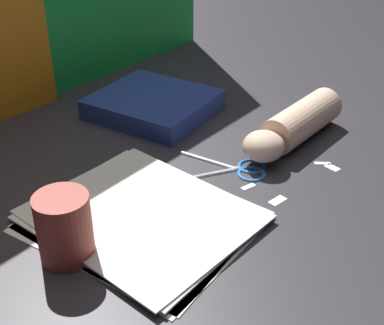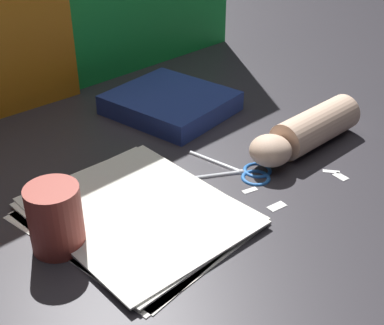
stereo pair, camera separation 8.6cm
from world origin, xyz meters
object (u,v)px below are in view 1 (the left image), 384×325
at_px(book_closed, 153,104).
at_px(mug, 64,228).
at_px(scissors, 237,168).
at_px(paper_stack, 142,218).
at_px(hand_forearm, 294,126).

relative_size(book_closed, mug, 2.54).
bearing_deg(scissors, book_closed, 72.25).
height_order(paper_stack, hand_forearm, hand_forearm).
bearing_deg(book_closed, paper_stack, -141.95).
relative_size(paper_stack, hand_forearm, 1.23).
distance_m(book_closed, scissors, 0.28).
distance_m(paper_stack, scissors, 0.22).
height_order(paper_stack, scissors, paper_stack).
xyz_separation_m(book_closed, hand_forearm, (0.06, -0.30, 0.01)).
height_order(book_closed, hand_forearm, hand_forearm).
xyz_separation_m(paper_stack, scissors, (0.21, -0.03, -0.00)).
distance_m(book_closed, hand_forearm, 0.31).
relative_size(book_closed, scissors, 1.47).
xyz_separation_m(paper_stack, hand_forearm, (0.36, -0.06, 0.03)).
bearing_deg(mug, book_closed, 26.01).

